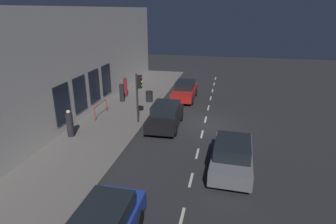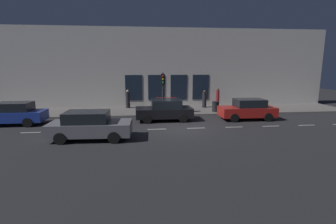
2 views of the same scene
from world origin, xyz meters
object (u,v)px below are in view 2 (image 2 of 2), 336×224
pedestrian_0 (128,100)px  pedestrian_1 (204,100)px  parked_car_0 (164,110)px  parked_car_2 (13,114)px  parked_car_1 (90,125)px  pedestrian_2 (218,98)px  trash_bin (215,107)px  parked_car_3 (248,109)px  traffic_light (163,85)px

pedestrian_0 → pedestrian_1: (-0.57, -7.21, -0.02)m
parked_car_0 → parked_car_2: (-0.28, 10.58, -0.00)m
parked_car_1 → pedestrian_2: (9.20, -10.16, 0.21)m
parked_car_2 → pedestrian_2: (5.13, -16.15, 0.21)m
trash_bin → parked_car_0: bearing=117.4°
parked_car_2 → parked_car_3: 16.91m
parked_car_3 → pedestrian_1: (4.98, 2.11, 0.11)m
parked_car_1 → pedestrian_0: 9.71m
parked_car_3 → pedestrian_0: 10.85m
parked_car_1 → parked_car_2: (4.06, 6.00, -0.00)m
traffic_light → parked_car_0: size_ratio=0.80×
parked_car_1 → pedestrian_1: (9.01, -8.81, 0.10)m
parked_car_0 → trash_bin: size_ratio=4.84×
parked_car_0 → parked_car_1: (-4.35, 4.58, 0.00)m
parked_car_0 → pedestrian_0: 6.03m
parked_car_2 → parked_car_3: bearing=-90.1°
parked_car_3 → pedestrian_2: bearing=8.6°
parked_car_3 → pedestrian_0: pedestrian_0 is taller
parked_car_1 → traffic_light: bearing=145.4°
pedestrian_2 → parked_car_1: bearing=7.5°
pedestrian_0 → trash_bin: bearing=-29.0°
parked_car_3 → pedestrian_2: size_ratio=2.30×
parked_car_1 → trash_bin: (6.76, -9.22, -0.20)m
parked_car_0 → parked_car_2: 10.58m
parked_car_0 → pedestrian_0: size_ratio=2.50×
parked_car_3 → parked_car_2: bearing=90.1°
parked_car_2 → pedestrian_0: (5.52, -7.59, 0.13)m
traffic_light → pedestrian_2: bearing=-61.2°
parked_car_1 → parked_car_0: bearing=135.8°
parked_car_3 → parked_car_0: bearing=87.4°
pedestrian_1 → pedestrian_0: bearing=-178.6°
pedestrian_2 → trash_bin: (-2.44, 0.93, -0.41)m
parked_car_0 → trash_bin: (2.41, -4.64, -0.20)m
traffic_light → parked_car_3: traffic_light is taller
pedestrian_0 → pedestrian_2: size_ratio=0.93×
parked_car_1 → pedestrian_2: size_ratio=2.51×
pedestrian_1 → parked_car_2: bearing=-155.7°
traffic_light → trash_bin: (0.60, -4.60, -1.90)m
pedestrian_0 → parked_car_3: bearing=-39.5°
parked_car_3 → trash_bin: 3.21m
pedestrian_2 → parked_car_0: bearing=6.4°
traffic_light → parked_car_0: bearing=178.7°
parked_car_1 → parked_car_2: same height
traffic_light → pedestrian_1: 5.31m
traffic_light → parked_car_3: size_ratio=0.81×
parked_car_0 → trash_bin: bearing=-63.8°
pedestrian_1 → parked_car_0: bearing=-126.3°
parked_car_0 → pedestrian_2: pedestrian_2 is taller
parked_car_0 → pedestrian_1: pedestrian_1 is taller
parked_car_0 → traffic_light: bearing=-2.6°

